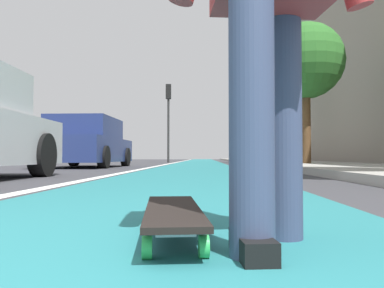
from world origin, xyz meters
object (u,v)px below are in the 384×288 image
at_px(skateboard, 173,213).
at_px(street_tree_far, 267,84).
at_px(street_tree_mid, 306,62).
at_px(pedestrian_distant, 290,137).
at_px(traffic_light, 168,108).
at_px(parked_car_mid, 87,144).

bearing_deg(skateboard, street_tree_far, -10.33).
height_order(street_tree_mid, street_tree_far, street_tree_far).
xyz_separation_m(street_tree_mid, street_tree_far, (6.93, 0.00, 0.63)).
relative_size(street_tree_far, pedestrian_distant, 2.87).
bearing_deg(traffic_light, parked_car_mid, 170.99).
distance_m(skateboard, traffic_light, 20.08).
relative_size(traffic_light, street_tree_mid, 1.01).
distance_m(parked_car_mid, pedestrian_distant, 6.39).
bearing_deg(street_tree_mid, pedestrian_distant, 8.57).
xyz_separation_m(parked_car_mid, traffic_light, (9.71, -1.54, 2.26)).
xyz_separation_m(skateboard, street_tree_mid, (9.98, -3.08, 3.00)).
relative_size(parked_car_mid, street_tree_mid, 1.01).
height_order(skateboard, pedestrian_distant, pedestrian_distant).
bearing_deg(street_tree_mid, street_tree_far, 0.00).
height_order(street_tree_mid, pedestrian_distant, street_tree_mid).
relative_size(street_tree_mid, pedestrian_distant, 2.55).
height_order(parked_car_mid, pedestrian_distant, pedestrian_distant).
height_order(skateboard, parked_car_mid, parked_car_mid).
height_order(skateboard, street_tree_mid, street_tree_mid).
distance_m(street_tree_far, pedestrian_distant, 6.28).
distance_m(parked_car_mid, traffic_light, 10.09).
bearing_deg(street_tree_far, skateboard, 169.67).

